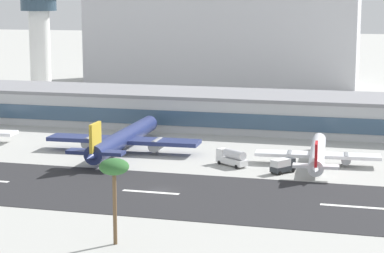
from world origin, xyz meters
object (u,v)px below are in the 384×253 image
(service_fuel_truck_1, at_px, (232,157))
(airliner_gold_tail_gate_1, at_px, (122,139))
(terminal_building, at_px, (243,111))
(distant_hotel_block, at_px, (221,30))
(palm_tree_1, at_px, (114,170))
(service_box_truck_0, at_px, (283,165))
(control_tower, at_px, (40,39))
(airliner_red_tail_gate_2, at_px, (317,154))

(service_fuel_truck_1, bearing_deg, airliner_gold_tail_gate_1, 21.73)
(terminal_building, height_order, airliner_gold_tail_gate_1, airliner_gold_tail_gate_1)
(distant_hotel_block, xyz_separation_m, palm_tree_1, (36.28, -228.04, -12.05))
(terminal_building, bearing_deg, palm_tree_1, -89.02)
(service_box_truck_0, height_order, service_fuel_truck_1, service_fuel_truck_1)
(terminal_building, bearing_deg, service_box_truck_0, -69.83)
(palm_tree_1, bearing_deg, terminal_building, 90.98)
(control_tower, bearing_deg, palm_tree_1, -59.68)
(palm_tree_1, bearing_deg, airliner_red_tail_gate_2, 69.15)
(airliner_gold_tail_gate_1, distance_m, palm_tree_1, 72.40)
(terminal_building, height_order, service_fuel_truck_1, terminal_building)
(terminal_building, xyz_separation_m, airliner_gold_tail_gate_1, (-22.36, -44.28, -1.88))
(distant_hotel_block, bearing_deg, airliner_red_tail_gate_2, -69.22)
(service_fuel_truck_1, relative_size, palm_tree_1, 0.60)
(terminal_building, distance_m, palm_tree_1, 112.15)
(control_tower, height_order, distant_hotel_block, distant_hotel_block)
(distant_hotel_block, xyz_separation_m, airliner_gold_tail_gate_1, (12.00, -160.40, -20.82))
(service_box_truck_0, xyz_separation_m, service_fuel_truck_1, (-12.71, 4.14, 0.24))
(terminal_building, distance_m, distant_hotel_block, 122.57)
(control_tower, xyz_separation_m, airliner_gold_tail_gate_1, (65.07, -85.16, -20.16))
(service_box_truck_0, relative_size, service_fuel_truck_1, 0.74)
(control_tower, relative_size, service_box_truck_0, 6.32)
(airliner_gold_tail_gate_1, relative_size, service_fuel_truck_1, 6.12)
(airliner_gold_tail_gate_1, bearing_deg, airliner_red_tail_gate_2, -93.81)
(airliner_red_tail_gate_2, bearing_deg, control_tower, 48.32)
(terminal_building, relative_size, service_fuel_truck_1, 25.30)
(airliner_gold_tail_gate_1, bearing_deg, service_fuel_truck_1, -105.60)
(airliner_gold_tail_gate_1, bearing_deg, palm_tree_1, -162.29)
(terminal_building, distance_m, service_fuel_truck_1, 52.22)
(airliner_gold_tail_gate_1, xyz_separation_m, service_fuel_truck_1, (30.10, -7.26, -1.41))
(airliner_red_tail_gate_2, xyz_separation_m, service_box_truck_0, (-6.65, -9.87, -0.84))
(airliner_red_tail_gate_2, xyz_separation_m, service_fuel_truck_1, (-19.36, -5.73, -0.60))
(control_tower, relative_size, distant_hotel_block, 0.32)
(airliner_gold_tail_gate_1, bearing_deg, control_tower, 35.35)
(airliner_red_tail_gate_2, bearing_deg, service_box_truck_0, 141.48)
(airliner_gold_tail_gate_1, xyz_separation_m, service_box_truck_0, (42.81, -11.40, -1.65))
(airliner_gold_tail_gate_1, bearing_deg, service_box_truck_0, -106.95)
(service_fuel_truck_1, xyz_separation_m, palm_tree_1, (-5.82, -60.38, 10.18))
(palm_tree_1, bearing_deg, service_box_truck_0, 71.76)
(control_tower, distance_m, airliner_red_tail_gate_2, 145.17)
(distant_hotel_block, xyz_separation_m, service_box_truck_0, (54.81, -171.80, -22.47))
(distant_hotel_block, height_order, airliner_gold_tail_gate_1, distant_hotel_block)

